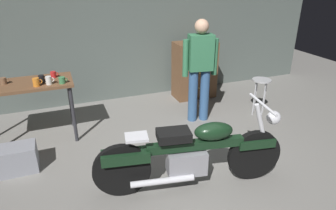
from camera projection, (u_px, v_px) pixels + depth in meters
name	position (u px, v px, depth m)	size (l,w,h in m)	color
ground_plane	(191.00, 173.00, 3.74)	(12.00, 12.00, 0.00)	gray
back_wall	(128.00, 17.00, 5.50)	(8.00, 0.12, 3.10)	#56605B
workbench	(25.00, 91.00, 4.18)	(1.30, 0.64, 0.90)	brown
motorcycle	(192.00, 153.00, 3.35)	(2.17, 0.70, 1.00)	black
person_standing	(200.00, 67.00, 4.75)	(0.56, 0.28, 1.67)	#335786
shop_stool	(261.00, 87.00, 5.13)	(0.32, 0.32, 0.64)	#B2B2B7
wooden_dresser	(194.00, 70.00, 5.86)	(0.80, 0.47, 1.10)	brown
storage_bin	(18.00, 159.00, 3.74)	(0.44, 0.32, 0.34)	gray
mug_black_matte	(42.00, 79.00, 4.14)	(0.11, 0.08, 0.10)	black
mug_brown_stoneware	(4.00, 81.00, 4.07)	(0.11, 0.08, 0.09)	brown
mug_orange_travel	(36.00, 82.00, 4.00)	(0.12, 0.09, 0.11)	orange
mug_red_diner	(53.00, 75.00, 4.33)	(0.11, 0.08, 0.09)	red
mug_green_speckled	(62.00, 80.00, 4.11)	(0.12, 0.09, 0.09)	#3D7F4C
mug_white_ceramic	(49.00, 80.00, 4.06)	(0.12, 0.08, 0.11)	white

